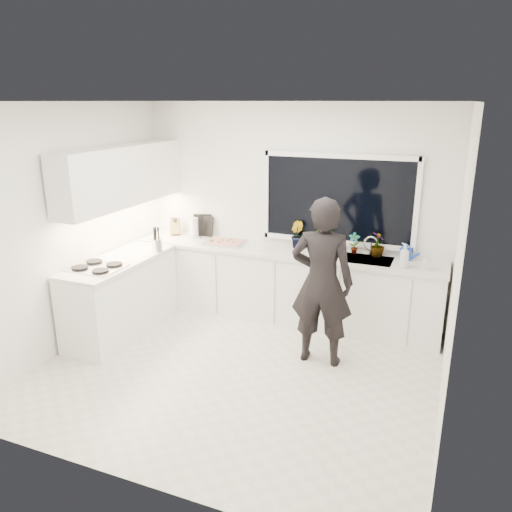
% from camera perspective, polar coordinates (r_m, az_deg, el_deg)
% --- Properties ---
extents(floor, '(4.00, 3.50, 0.02)m').
position_cam_1_polar(floor, '(5.38, -2.25, -13.02)').
color(floor, beige).
rests_on(floor, ground).
extents(wall_back, '(4.00, 0.02, 2.70)m').
position_cam_1_polar(wall_back, '(6.43, 4.07, 5.12)').
color(wall_back, white).
rests_on(wall_back, ground).
extents(wall_left, '(0.02, 3.50, 2.70)m').
position_cam_1_polar(wall_left, '(5.93, -20.44, 3.02)').
color(wall_left, white).
rests_on(wall_left, ground).
extents(wall_right, '(0.02, 3.50, 2.70)m').
position_cam_1_polar(wall_right, '(4.43, 21.96, -1.78)').
color(wall_right, white).
rests_on(wall_right, ground).
extents(ceiling, '(4.00, 3.50, 0.02)m').
position_cam_1_polar(ceiling, '(4.64, -2.66, 17.37)').
color(ceiling, white).
rests_on(ceiling, wall_back).
extents(window, '(1.80, 0.02, 1.00)m').
position_cam_1_polar(window, '(6.20, 9.32, 6.37)').
color(window, black).
rests_on(window, wall_back).
extents(base_cabinets_back, '(3.92, 0.58, 0.88)m').
position_cam_1_polar(base_cabinets_back, '(6.40, 3.04, -3.41)').
color(base_cabinets_back, white).
rests_on(base_cabinets_back, floor).
extents(base_cabinets_left, '(0.58, 1.60, 0.88)m').
position_cam_1_polar(base_cabinets_left, '(6.24, -15.11, -4.57)').
color(base_cabinets_left, white).
rests_on(base_cabinets_left, floor).
extents(countertop_back, '(3.94, 0.62, 0.04)m').
position_cam_1_polar(countertop_back, '(6.25, 3.07, 0.51)').
color(countertop_back, silver).
rests_on(countertop_back, base_cabinets_back).
extents(countertop_left, '(0.62, 1.60, 0.04)m').
position_cam_1_polar(countertop_left, '(6.09, -15.44, -0.55)').
color(countertop_left, silver).
rests_on(countertop_left, base_cabinets_left).
extents(upper_cabinets, '(0.34, 2.10, 0.70)m').
position_cam_1_polar(upper_cabinets, '(6.23, -15.09, 8.85)').
color(upper_cabinets, white).
rests_on(upper_cabinets, wall_left).
extents(sink, '(0.58, 0.42, 0.14)m').
position_cam_1_polar(sink, '(6.02, 12.58, -0.84)').
color(sink, silver).
rests_on(sink, countertop_back).
extents(faucet, '(0.03, 0.03, 0.22)m').
position_cam_1_polar(faucet, '(6.17, 13.00, 1.12)').
color(faucet, silver).
rests_on(faucet, countertop_back).
extents(stovetop, '(0.56, 0.48, 0.03)m').
position_cam_1_polar(stovetop, '(5.84, -17.68, -1.18)').
color(stovetop, black).
rests_on(stovetop, countertop_left).
extents(person, '(0.68, 0.47, 1.80)m').
position_cam_1_polar(person, '(5.23, 7.52, -3.01)').
color(person, black).
rests_on(person, floor).
extents(pizza_tray, '(0.52, 0.40, 0.03)m').
position_cam_1_polar(pizza_tray, '(6.51, -3.61, 1.52)').
color(pizza_tray, silver).
rests_on(pizza_tray, countertop_back).
extents(pizza, '(0.48, 0.36, 0.01)m').
position_cam_1_polar(pizza, '(6.51, -3.62, 1.66)').
color(pizza, red).
rests_on(pizza, pizza_tray).
extents(watering_can, '(0.17, 0.17, 0.13)m').
position_cam_1_polar(watering_can, '(6.10, 16.72, 0.19)').
color(watering_can, blue).
rests_on(watering_can, countertop_back).
extents(paper_towel_roll, '(0.12, 0.12, 0.26)m').
position_cam_1_polar(paper_towel_roll, '(6.82, -7.09, 3.16)').
color(paper_towel_roll, white).
rests_on(paper_towel_roll, countertop_back).
extents(knife_block, '(0.16, 0.14, 0.22)m').
position_cam_1_polar(knife_block, '(7.02, -9.21, 3.30)').
color(knife_block, olive).
rests_on(knife_block, countertop_back).
extents(utensil_crock, '(0.15, 0.15, 0.16)m').
position_cam_1_polar(utensil_crock, '(6.27, -11.24, 1.22)').
color(utensil_crock, '#BCBDC1').
rests_on(utensil_crock, countertop_left).
extents(picture_frame_large, '(0.22, 0.05, 0.28)m').
position_cam_1_polar(picture_frame_large, '(6.89, -5.73, 3.43)').
color(picture_frame_large, black).
rests_on(picture_frame_large, countertop_back).
extents(picture_frame_small, '(0.24, 0.10, 0.30)m').
position_cam_1_polar(picture_frame_small, '(6.91, -6.12, 3.55)').
color(picture_frame_small, black).
rests_on(picture_frame_small, countertop_back).
extents(herb_plants, '(1.24, 0.35, 0.34)m').
position_cam_1_polar(herb_plants, '(6.21, 8.29, 1.95)').
color(herb_plants, '#26662D').
rests_on(herb_plants, countertop_back).
extents(soap_bottles, '(0.36, 0.15, 0.28)m').
position_cam_1_polar(soap_bottles, '(5.78, 17.25, -0.18)').
color(soap_bottles, '#D8BF66').
rests_on(soap_bottles, countertop_back).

